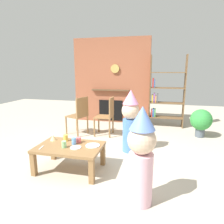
# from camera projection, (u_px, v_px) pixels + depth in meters

# --- Properties ---
(ground_plane) EXTENTS (12.00, 12.00, 0.00)m
(ground_plane) POSITION_uv_depth(u_px,v_px,m) (98.00, 160.00, 3.36)
(ground_plane) COLOR #BCB29E
(brick_fireplace_feature) EXTENTS (2.20, 0.28, 2.40)m
(brick_fireplace_feature) POSITION_uv_depth(u_px,v_px,m) (111.00, 81.00, 5.67)
(brick_fireplace_feature) COLOR #935138
(brick_fireplace_feature) RESTS_ON ground_plane
(bookshelf) EXTENTS (0.90, 0.28, 1.90)m
(bookshelf) POSITION_uv_depth(u_px,v_px,m) (164.00, 95.00, 5.21)
(bookshelf) COLOR brown
(bookshelf) RESTS_ON ground_plane
(coffee_table) EXTENTS (0.98, 0.64, 0.39)m
(coffee_table) POSITION_uv_depth(u_px,v_px,m) (70.00, 150.00, 2.96)
(coffee_table) COLOR olive
(coffee_table) RESTS_ON ground_plane
(paper_cup_near_left) EXTENTS (0.08, 0.08, 0.09)m
(paper_cup_near_left) POSITION_uv_depth(u_px,v_px,m) (79.00, 140.00, 3.07)
(paper_cup_near_left) COLOR #E5666B
(paper_cup_near_left) RESTS_ON coffee_table
(paper_cup_near_right) EXTENTS (0.07, 0.07, 0.11)m
(paper_cup_near_right) POSITION_uv_depth(u_px,v_px,m) (66.00, 138.00, 3.13)
(paper_cup_near_right) COLOR #F2CC4C
(paper_cup_near_right) RESTS_ON coffee_table
(paper_cup_center) EXTENTS (0.07, 0.07, 0.10)m
(paper_cup_center) POSITION_uv_depth(u_px,v_px,m) (64.00, 144.00, 2.87)
(paper_cup_center) COLOR #8CD18C
(paper_cup_center) RESTS_ON coffee_table
(paper_cup_far_left) EXTENTS (0.07, 0.07, 0.11)m
(paper_cup_far_left) POSITION_uv_depth(u_px,v_px,m) (74.00, 141.00, 2.99)
(paper_cup_far_left) COLOR #669EE0
(paper_cup_far_left) RESTS_ON coffee_table
(paper_plate_front) EXTENTS (0.16, 0.16, 0.01)m
(paper_plate_front) POSITION_uv_depth(u_px,v_px,m) (76.00, 147.00, 2.86)
(paper_plate_front) COLOR white
(paper_plate_front) RESTS_ON coffee_table
(paper_plate_rear) EXTENTS (0.21, 0.21, 0.01)m
(paper_plate_rear) POSITION_uv_depth(u_px,v_px,m) (93.00, 145.00, 2.94)
(paper_plate_rear) COLOR white
(paper_plate_rear) RESTS_ON coffee_table
(birthday_cake_slice) EXTENTS (0.10, 0.10, 0.09)m
(birthday_cake_slice) POSITION_uv_depth(u_px,v_px,m) (53.00, 138.00, 3.16)
(birthday_cake_slice) COLOR #EAC68C
(birthday_cake_slice) RESTS_ON coffee_table
(table_fork) EXTENTS (0.04, 0.15, 0.01)m
(table_fork) POSITION_uv_depth(u_px,v_px,m) (41.00, 148.00, 2.87)
(table_fork) COLOR silver
(table_fork) RESTS_ON coffee_table
(child_with_cone_hat) EXTENTS (0.32, 0.32, 1.14)m
(child_with_cone_hat) POSITION_uv_depth(u_px,v_px,m) (141.00, 154.00, 2.15)
(child_with_cone_hat) COLOR #EAB2C6
(child_with_cone_hat) RESTS_ON ground_plane
(child_in_pink) EXTENTS (0.32, 0.32, 1.17)m
(child_in_pink) POSITION_uv_depth(u_px,v_px,m) (130.00, 120.00, 3.59)
(child_in_pink) COLOR #4C7FC6
(child_in_pink) RESTS_ON ground_plane
(dining_chair_left) EXTENTS (0.51, 0.51, 0.90)m
(dining_chair_left) POSITION_uv_depth(u_px,v_px,m) (80.00, 114.00, 4.58)
(dining_chair_left) COLOR olive
(dining_chair_left) RESTS_ON ground_plane
(dining_chair_middle) EXTENTS (0.41, 0.41, 0.90)m
(dining_chair_middle) POSITION_uv_depth(u_px,v_px,m) (108.00, 114.00, 4.54)
(dining_chair_middle) COLOR olive
(dining_chair_middle) RESTS_ON ground_plane
(potted_plant_tall) EXTENTS (0.48, 0.48, 0.65)m
(potted_plant_tall) POSITION_uv_depth(u_px,v_px,m) (201.00, 121.00, 4.43)
(potted_plant_tall) COLOR #4C5660
(potted_plant_tall) RESTS_ON ground_plane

